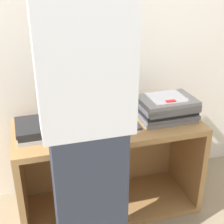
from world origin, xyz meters
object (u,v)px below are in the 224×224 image
object	(u,v)px
laptop_stack_right	(167,108)
laptop_open	(107,114)
person	(87,121)
laptop_stack_left	(47,127)

from	to	relation	value
laptop_stack_right	laptop_open	bearing A→B (deg)	172.47
laptop_stack_right	person	xyz separation A→B (m)	(-0.60, -0.42, 0.19)
laptop_open	laptop_stack_left	xyz separation A→B (m)	(-0.37, -0.04, -0.02)
laptop_open	person	distance (m)	0.56
laptop_stack_right	person	size ratio (longest dim) A/B	0.20
laptop_open	laptop_stack_right	distance (m)	0.38
laptop_open	laptop_stack_right	bearing A→B (deg)	-7.53
laptop_stack_right	laptop_stack_left	bearing A→B (deg)	179.37
laptop_open	laptop_stack_left	world-z (taller)	laptop_open
laptop_open	laptop_stack_right	world-z (taller)	laptop_open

